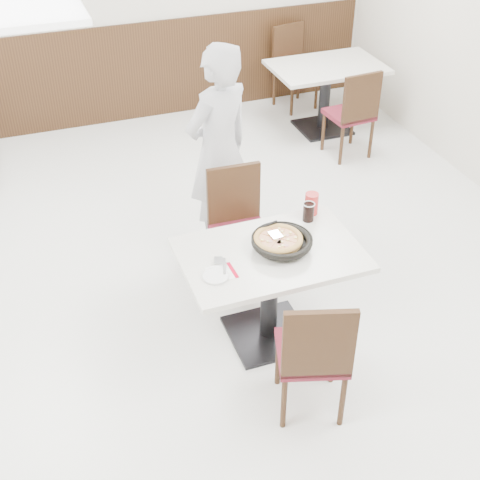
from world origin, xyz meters
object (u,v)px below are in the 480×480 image
object	(u,v)px
main_table	(269,295)
chair_far	(241,232)
chair_near	(312,350)
cola_glass	(308,212)
pizza_pan	(282,244)
red_cup	(311,204)
bg_chair_right_far	(296,69)
bg_chair_right_near	(349,112)
bg_table_right	(325,98)
pizza	(278,241)
diner_person	(219,151)
side_plate	(216,276)

from	to	relation	value
main_table	chair_far	distance (m)	0.67
chair_near	cola_glass	xyz separation A→B (m)	(0.39, 0.94, 0.34)
pizza_pan	cola_glass	xyz separation A→B (m)	(0.31, 0.26, 0.02)
red_cup	bg_chair_right_far	world-z (taller)	bg_chair_right_far
cola_glass	bg_chair_right_near	size ratio (longest dim) A/B	0.14
bg_table_right	bg_chair_right_far	bearing A→B (deg)	94.47
pizza	bg_table_right	distance (m)	3.45
red_cup	pizza	bearing A→B (deg)	-140.94
main_table	bg_table_right	distance (m)	3.47
chair_near	chair_far	bearing A→B (deg)	106.04
main_table	red_cup	size ratio (longest dim) A/B	7.50
red_cup	diner_person	size ratio (longest dim) A/B	0.09
chair_near	cola_glass	bearing A→B (deg)	84.72
chair_near	diner_person	size ratio (longest dim) A/B	0.54
main_table	chair_far	world-z (taller)	chair_far
bg_table_right	side_plate	bearing A→B (deg)	-126.69
chair_near	red_cup	xyz separation A→B (m)	(0.45, 1.01, 0.35)
bg_chair_right_far	red_cup	bearing A→B (deg)	55.21
chair_far	pizza	xyz separation A→B (m)	(0.03, -0.63, 0.34)
diner_person	bg_table_right	distance (m)	2.53
bg_table_right	bg_chair_right_near	xyz separation A→B (m)	(-0.03, -0.63, 0.10)
chair_far	cola_glass	distance (m)	0.63
pizza_pan	side_plate	size ratio (longest dim) A/B	2.26
pizza_pan	cola_glass	world-z (taller)	cola_glass
pizza	red_cup	size ratio (longest dim) A/B	1.95
red_cup	side_plate	bearing A→B (deg)	-151.88
diner_person	main_table	bearing A→B (deg)	63.68
diner_person	bg_chair_right_near	distance (m)	2.11
pizza	cola_glass	distance (m)	0.41
side_plate	bg_table_right	bearing A→B (deg)	53.31
main_table	diner_person	distance (m)	1.33
pizza_pan	red_cup	size ratio (longest dim) A/B	2.35
main_table	bg_chair_right_near	world-z (taller)	bg_chair_right_near
chair_near	pizza	xyz separation A→B (m)	(0.06, 0.70, 0.34)
main_table	pizza_pan	xyz separation A→B (m)	(0.08, 0.01, 0.42)
pizza	bg_chair_right_far	size ratio (longest dim) A/B	0.33
side_plate	cola_glass	xyz separation A→B (m)	(0.82, 0.39, 0.06)
diner_person	pizza_pan	bearing A→B (deg)	67.47
chair_far	diner_person	xyz separation A→B (m)	(0.02, 0.58, 0.40)
pizza_pan	pizza	size ratio (longest dim) A/B	1.20
chair_near	side_plate	size ratio (longest dim) A/B	5.71
bg_table_right	bg_chair_right_near	world-z (taller)	bg_chair_right_near
pizza	bg_chair_right_near	size ratio (longest dim) A/B	0.33
chair_near	bg_chair_right_near	xyz separation A→B (m)	(1.82, 2.98, 0.00)
diner_person	red_cup	bearing A→B (deg)	90.19
cola_glass	red_cup	size ratio (longest dim) A/B	0.81
chair_near	bg_table_right	size ratio (longest dim) A/B	0.79
chair_far	bg_chair_right_far	bearing A→B (deg)	-118.75
bg_chair_right_near	bg_chair_right_far	distance (m)	1.29
chair_near	chair_far	size ratio (longest dim) A/B	1.00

